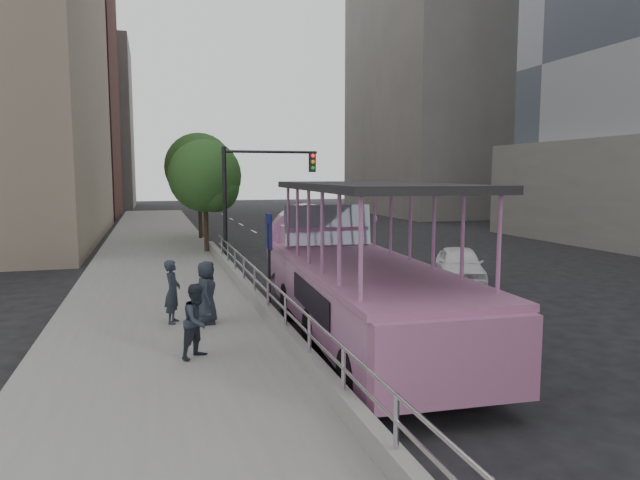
# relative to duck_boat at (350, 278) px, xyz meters

# --- Properties ---
(ground) EXTENTS (160.00, 160.00, 0.00)m
(ground) POSITION_rel_duck_boat_xyz_m (1.16, -1.28, -1.42)
(ground) COLOR black
(sidewalk) EXTENTS (5.50, 80.00, 0.30)m
(sidewalk) POSITION_rel_duck_boat_xyz_m (-4.59, 8.72, -1.27)
(sidewalk) COLOR gray
(sidewalk) RESTS_ON ground
(kerb_wall) EXTENTS (0.24, 30.00, 0.36)m
(kerb_wall) POSITION_rel_duck_boat_xyz_m (-1.96, 0.72, -0.94)
(kerb_wall) COLOR gray
(kerb_wall) RESTS_ON sidewalk
(guardrail) EXTENTS (0.07, 22.00, 0.71)m
(guardrail) POSITION_rel_duck_boat_xyz_m (-1.96, 0.72, -0.27)
(guardrail) COLOR silver
(guardrail) RESTS_ON kerb_wall
(duck_boat) EXTENTS (3.38, 11.64, 3.82)m
(duck_boat) POSITION_rel_duck_boat_xyz_m (0.00, 0.00, 0.00)
(duck_boat) COLOR black
(duck_boat) RESTS_ON ground
(car) EXTENTS (3.03, 4.28, 1.35)m
(car) POSITION_rel_duck_boat_xyz_m (6.17, 5.23, -0.74)
(car) COLOR white
(car) RESTS_ON ground
(pedestrian_near) EXTENTS (0.52, 0.66, 1.60)m
(pedestrian_near) POSITION_rel_duck_boat_xyz_m (-4.31, 1.10, -0.32)
(pedestrian_near) COLOR #272F3A
(pedestrian_near) RESTS_ON sidewalk
(pedestrian_mid) EXTENTS (0.94, 0.92, 1.53)m
(pedestrian_mid) POSITION_rel_duck_boat_xyz_m (-3.92, -1.86, -0.36)
(pedestrian_mid) COLOR #272F3A
(pedestrian_mid) RESTS_ON sidewalk
(pedestrian_far) EXTENTS (0.58, 0.82, 1.58)m
(pedestrian_far) POSITION_rel_duck_boat_xyz_m (-3.50, 0.81, -0.33)
(pedestrian_far) COLOR #272F3A
(pedestrian_far) RESTS_ON sidewalk
(parking_sign) EXTENTS (0.09, 0.67, 2.96)m
(parking_sign) POSITION_rel_duck_boat_xyz_m (-1.72, 1.72, 0.42)
(parking_sign) COLOR black
(parking_sign) RESTS_ON ground
(traffic_signal) EXTENTS (4.20, 0.32, 5.20)m
(traffic_signal) POSITION_rel_duck_boat_xyz_m (-0.54, 11.22, 2.08)
(traffic_signal) COLOR black
(traffic_signal) RESTS_ON ground
(street_tree_near) EXTENTS (3.52, 3.52, 5.72)m
(street_tree_near) POSITION_rel_duck_boat_xyz_m (-2.14, 14.65, 2.40)
(street_tree_near) COLOR #322316
(street_tree_near) RESTS_ON ground
(street_tree_far) EXTENTS (3.97, 3.97, 6.45)m
(street_tree_far) POSITION_rel_duck_boat_xyz_m (-1.94, 20.65, 2.89)
(street_tree_far) COLOR #322316
(street_tree_far) RESTS_ON ground
(midrise_brick) EXTENTS (18.00, 16.00, 26.00)m
(midrise_brick) POSITION_rel_duck_boat_xyz_m (-16.84, 46.72, 11.58)
(midrise_brick) COLOR brown
(midrise_brick) RESTS_ON ground
(midrise_stone_a) EXTENTS (20.00, 20.00, 32.00)m
(midrise_stone_a) POSITION_rel_duck_boat_xyz_m (27.16, 40.72, 14.58)
(midrise_stone_a) COLOR gray
(midrise_stone_a) RESTS_ON ground
(midrise_stone_b) EXTENTS (16.00, 14.00, 20.00)m
(midrise_stone_b) POSITION_rel_duck_boat_xyz_m (-14.84, 62.72, 8.58)
(midrise_stone_b) COLOR gray
(midrise_stone_b) RESTS_ON ground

